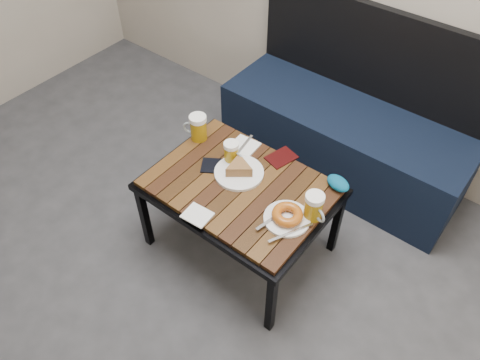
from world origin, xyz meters
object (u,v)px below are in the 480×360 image
Objects in this scene: plate_bagel at (287,216)px; cafe_table at (240,191)px; bench at (345,134)px; knit_pouch at (338,183)px; passport_burgundy at (281,158)px; beer_mug_right at (314,207)px; beer_mug_centre at (232,153)px; passport_navy at (216,166)px; plate_pie at (239,170)px; beer_mug_left at (198,127)px.

cafe_table is at bearing 171.92° from plate_bagel.
bench is 0.66m from knit_pouch.
knit_pouch is at bearing 15.18° from passport_burgundy.
beer_mug_right is 0.94× the size of passport_burgundy.
cafe_table is at bearing -38.13° from beer_mug_centre.
plate_pie is at bearing 71.47° from passport_navy.
cafe_table is at bearing -144.16° from knit_pouch.
beer_mug_centre is 0.83× the size of passport_burgundy.
beer_mug_left is 0.24m from passport_navy.
plate_pie is at bearing 164.71° from plate_bagel.
plate_bagel is (0.41, -0.13, -0.04)m from beer_mug_centre.
plate_bagel is at bearing -109.48° from beer_mug_right.
beer_mug_left is 1.04× the size of beer_mug_right.
beer_mug_centre reaches higher than plate_pie.
cafe_table is 0.45m from knit_pouch.
beer_mug_right is (0.49, -0.05, 0.01)m from beer_mug_centre.
plate_bagel is at bearing -79.07° from bench.
passport_navy is at bearing 130.69° from beer_mug_left.
beer_mug_left reaches higher than passport_burgundy.
beer_mug_left reaches higher than passport_navy.
bench is 10.02× the size of passport_burgundy.
plate_bagel is at bearing -8.08° from cafe_table.
passport_navy is at bearing -166.02° from plate_pie.
beer_mug_right reaches higher than beer_mug_centre.
knit_pouch is (0.52, 0.24, 0.02)m from passport_navy.
beer_mug_centre is at bearing -108.07° from bench.
cafe_table is 0.19m from beer_mug_centre.
bench reaches higher than plate_bagel.
bench is at bearing 128.49° from passport_navy.
beer_mug_right reaches higher than cafe_table.
knit_pouch is (0.72, 0.14, -0.04)m from beer_mug_left.
cafe_table is 7.10× the size of knit_pouch.
bench is 5.47× the size of plate_bagel.
passport_navy is at bearing -116.37° from passport_burgundy.
cafe_table is 6.37× the size of beer_mug_right.
beer_mug_centre is at bearing -162.62° from beer_mug_right.
plate_pie is at bearing 144.83° from beer_mug_left.
bench is 0.87m from beer_mug_right.
bench is at bearing 113.02° from knit_pouch.
beer_mug_right is (0.36, 0.04, 0.11)m from cafe_table.
beer_mug_right is at bearing -1.09° from plate_pie.
knit_pouch reaches higher than cafe_table.
beer_mug_centre reaches higher than cafe_table.
passport_navy is (-0.04, -0.07, -0.05)m from beer_mug_centre.
bench is 0.61m from passport_burgundy.
bench is 0.83m from plate_pie.
bench is 11.83× the size of knit_pouch.
cafe_table is 6.01× the size of passport_burgundy.
cafe_table is 0.27m from passport_burgundy.
beer_mug_centre is at bearing 150.81° from beer_mug_left.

